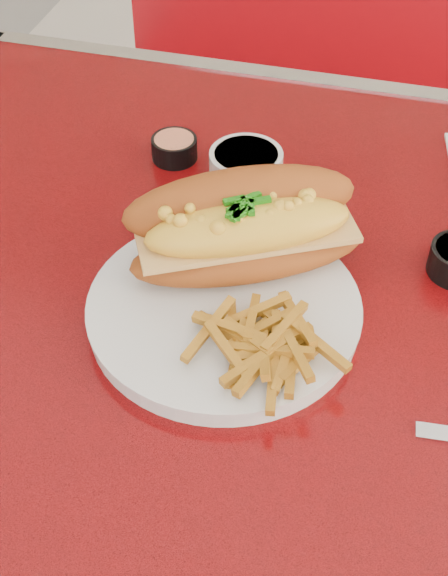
% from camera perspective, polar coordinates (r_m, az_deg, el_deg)
% --- Properties ---
extents(diner_table, '(1.23, 0.83, 0.77)m').
position_cam_1_polar(diner_table, '(0.92, 8.58, -7.61)').
color(diner_table, red).
rests_on(diner_table, ground).
extents(booth_bench_far, '(1.20, 0.51, 0.90)m').
position_cam_1_polar(booth_bench_far, '(1.73, 11.54, 6.42)').
color(booth_bench_far, '#9F0A13').
rests_on(booth_bench_far, ground).
extents(dinner_plate, '(0.28, 0.28, 0.02)m').
position_cam_1_polar(dinner_plate, '(0.76, 0.00, -1.60)').
color(dinner_plate, silver).
rests_on(dinner_plate, diner_table).
extents(mac_hoagie, '(0.26, 0.21, 0.10)m').
position_cam_1_polar(mac_hoagie, '(0.77, 1.52, 4.36)').
color(mac_hoagie, '#9E4B19').
rests_on(mac_hoagie, dinner_plate).
extents(fries_pile, '(0.14, 0.13, 0.03)m').
position_cam_1_polar(fries_pile, '(0.71, 2.66, -3.51)').
color(fries_pile, '#C38421').
rests_on(fries_pile, dinner_plate).
extents(fork, '(0.03, 0.14, 0.00)m').
position_cam_1_polar(fork, '(0.76, 3.54, -0.89)').
color(fork, '#BBBBBF').
rests_on(fork, dinner_plate).
extents(gravy_ramekin, '(0.10, 0.10, 0.05)m').
position_cam_1_polar(gravy_ramekin, '(0.91, 1.57, 8.46)').
color(gravy_ramekin, silver).
rests_on(gravy_ramekin, diner_table).
extents(sauce_cup_left, '(0.06, 0.06, 0.03)m').
position_cam_1_polar(sauce_cup_left, '(0.96, -3.55, 9.95)').
color(sauce_cup_left, black).
rests_on(sauce_cup_left, diner_table).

